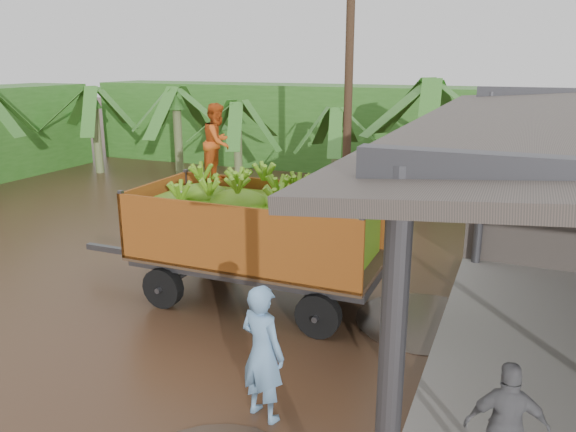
# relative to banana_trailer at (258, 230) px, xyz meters

# --- Properties ---
(ground) EXTENTS (100.00, 100.00, 0.00)m
(ground) POSITION_rel_banana_trailer_xyz_m (-1.45, -1.95, -1.46)
(ground) COLOR black
(ground) RESTS_ON ground
(hedge_north) EXTENTS (22.00, 3.00, 3.60)m
(hedge_north) POSITION_rel_banana_trailer_xyz_m (-3.45, 14.05, 0.34)
(hedge_north) COLOR #2D661E
(hedge_north) RESTS_ON ground
(banana_trailer) EXTENTS (6.72, 2.36, 3.83)m
(banana_trailer) POSITION_rel_banana_trailer_xyz_m (0.00, 0.00, 0.00)
(banana_trailer) COLOR #C3651B
(banana_trailer) RESTS_ON ground
(man_blue) EXTENTS (0.80, 0.65, 1.91)m
(man_blue) POSITION_rel_banana_trailer_xyz_m (1.71, -3.44, -0.51)
(man_blue) COLOR #709ECD
(man_blue) RESTS_ON ground
(man_grey) EXTENTS (0.97, 0.55, 1.56)m
(man_grey) POSITION_rel_banana_trailer_xyz_m (4.75, -3.58, -0.69)
(man_grey) COLOR slate
(man_grey) RESTS_ON ground
(utility_pole) EXTENTS (1.20, 0.24, 8.06)m
(utility_pole) POSITION_rel_banana_trailer_xyz_m (-0.13, 6.24, 2.62)
(utility_pole) COLOR #47301E
(utility_pole) RESTS_ON ground
(banana_plants) EXTENTS (24.32, 20.80, 4.26)m
(banana_plants) POSITION_rel_banana_trailer_xyz_m (-7.23, 4.75, 0.37)
(banana_plants) COLOR #2D661E
(banana_plants) RESTS_ON ground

